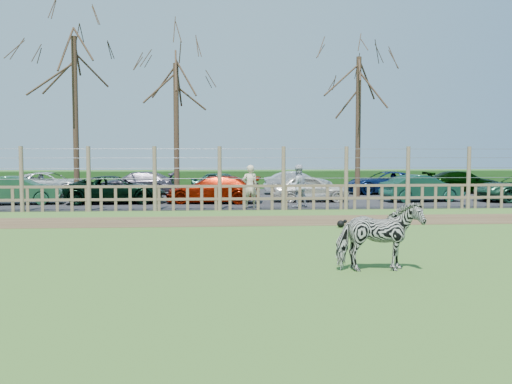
{
  "coord_description": "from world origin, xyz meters",
  "views": [
    {
      "loc": [
        -0.27,
        -14.17,
        2.27
      ],
      "look_at": [
        1.0,
        2.5,
        1.1
      ],
      "focal_mm": 40.0,
      "sensor_mm": 36.0,
      "label": 1
    }
  ],
  "objects": [
    {
      "name": "ground",
      "position": [
        0.0,
        0.0,
        0.0
      ],
      "size": [
        120.0,
        120.0,
        0.0
      ],
      "primitive_type": "plane",
      "color": "#6A8C49",
      "rests_on": "ground"
    },
    {
      "name": "dirt_strip",
      "position": [
        0.0,
        4.5,
        0.01
      ],
      "size": [
        34.0,
        2.8,
        0.01
      ],
      "primitive_type": "cube",
      "color": "brown",
      "rests_on": "ground"
    },
    {
      "name": "asphalt",
      "position": [
        0.0,
        14.5,
        0.02
      ],
      "size": [
        44.0,
        13.0,
        0.04
      ],
      "primitive_type": "cube",
      "color": "#232326",
      "rests_on": "ground"
    },
    {
      "name": "hedge",
      "position": [
        0.0,
        21.5,
        0.55
      ],
      "size": [
        46.0,
        2.0,
        1.1
      ],
      "primitive_type": "cube",
      "color": "#1E4716",
      "rests_on": "ground"
    },
    {
      "name": "fence",
      "position": [
        0.0,
        8.0,
        0.8
      ],
      "size": [
        30.16,
        0.16,
        2.5
      ],
      "color": "brown",
      "rests_on": "ground"
    },
    {
      "name": "tree_left",
      "position": [
        -6.5,
        12.5,
        5.62
      ],
      "size": [
        4.8,
        4.8,
        7.88
      ],
      "color": "#3D2B1E",
      "rests_on": "ground"
    },
    {
      "name": "tree_mid",
      "position": [
        -2.0,
        13.5,
        4.87
      ],
      "size": [
        4.8,
        4.8,
        6.83
      ],
      "color": "#3D2B1E",
      "rests_on": "ground"
    },
    {
      "name": "tree_right",
      "position": [
        7.0,
        14.0,
        5.24
      ],
      "size": [
        4.8,
        4.8,
        7.35
      ],
      "color": "#3D2B1E",
      "rests_on": "ground"
    },
    {
      "name": "zebra",
      "position": [
        2.88,
        -3.66,
        0.67
      ],
      "size": [
        1.63,
        0.8,
        1.35
      ],
      "primitive_type": "imported",
      "rotation": [
        0.0,
        0.0,
        1.62
      ],
      "color": "gray",
      "rests_on": "ground"
    },
    {
      "name": "visitor_a",
      "position": [
        1.21,
        8.46,
        0.9
      ],
      "size": [
        0.69,
        0.51,
        1.72
      ],
      "primitive_type": "imported",
      "rotation": [
        0.0,
        0.0,
        3.3
      ],
      "color": "beige",
      "rests_on": "asphalt"
    },
    {
      "name": "visitor_b",
      "position": [
        3.18,
        8.75,
        0.9
      ],
      "size": [
        1.0,
        0.87,
        1.72
      ],
      "primitive_type": "imported",
      "rotation": [
        0.0,
        0.0,
        3.45
      ],
      "color": "#B6BBC9",
      "rests_on": "asphalt"
    },
    {
      "name": "crow",
      "position": [
        3.59,
        2.65,
        0.12
      ],
      "size": [
        0.3,
        0.22,
        0.25
      ],
      "color": "black",
      "rests_on": "ground"
    },
    {
      "name": "car_1",
      "position": [
        -8.6,
        10.82,
        0.64
      ],
      "size": [
        3.78,
        1.75,
        1.2
      ],
      "primitive_type": "imported",
      "rotation": [
        0.0,
        0.0,
        1.71
      ],
      "color": "#245737",
      "rests_on": "asphalt"
    },
    {
      "name": "car_2",
      "position": [
        -4.52,
        11.05,
        0.64
      ],
      "size": [
        4.45,
        2.3,
        1.2
      ],
      "primitive_type": "imported",
      "rotation": [
        0.0,
        0.0,
        1.64
      ],
      "color": "black",
      "rests_on": "asphalt"
    },
    {
      "name": "car_3",
      "position": [
        -0.26,
        10.82,
        0.64
      ],
      "size": [
        4.32,
        2.2,
        1.2
      ],
      "primitive_type": "imported",
      "rotation": [
        0.0,
        0.0,
        4.58
      ],
      "color": "#8C1504",
      "rests_on": "asphalt"
    },
    {
      "name": "car_4",
      "position": [
        4.11,
        11.25,
        0.64
      ],
      "size": [
        3.57,
        1.55,
        1.2
      ],
      "primitive_type": "imported",
      "rotation": [
        0.0,
        0.0,
        1.53
      ],
      "color": "silver",
      "rests_on": "asphalt"
    },
    {
      "name": "car_5",
      "position": [
        9.19,
        10.95,
        0.64
      ],
      "size": [
        3.78,
        1.75,
        1.2
      ],
      "primitive_type": "imported",
      "rotation": [
        0.0,
        0.0,
        1.71
      ],
      "color": "#164334",
      "rests_on": "asphalt"
    },
    {
      "name": "car_8",
      "position": [
        -8.67,
        15.85,
        0.64
      ],
      "size": [
        4.49,
        2.41,
        1.2
      ],
      "primitive_type": "imported",
      "rotation": [
        0.0,
        0.0,
        1.47
      ],
      "color": "silver",
      "rests_on": "asphalt"
    },
    {
      "name": "car_9",
      "position": [
        -4.3,
        16.31,
        0.64
      ],
      "size": [
        4.23,
        1.93,
        1.2
      ],
      "primitive_type": "imported",
      "rotation": [
        0.0,
        0.0,
        4.65
      ],
      "color": "#595261",
      "rests_on": "asphalt"
    },
    {
      "name": "car_10",
      "position": [
        0.32,
        16.02,
        0.64
      ],
      "size": [
        3.59,
        1.6,
        1.2
      ],
      "primitive_type": "imported",
      "rotation": [
        0.0,
        0.0,
        1.52
      ],
      "color": "#1C4939",
      "rests_on": "asphalt"
    },
    {
      "name": "car_11",
      "position": [
        4.26,
        15.91,
        0.64
      ],
      "size": [
        3.69,
        1.41,
        1.2
      ],
      "primitive_type": "imported",
      "rotation": [
        0.0,
        0.0,
        1.53
      ],
      "color": "#B4B9C2",
      "rests_on": "asphalt"
    },
    {
      "name": "car_12",
      "position": [
        8.95,
        15.71,
        0.64
      ],
      "size": [
        4.36,
        2.08,
        1.2
      ],
      "primitive_type": "imported",
      "rotation": [
        0.0,
        0.0,
        4.73
      ],
      "color": "#0C1F50",
      "rests_on": "asphalt"
    },
    {
      "name": "car_13",
      "position": [
        13.35,
        15.87,
        0.64
      ],
      "size": [
        4.21,
        1.87,
        1.2
      ],
      "primitive_type": "imported",
      "rotation": [
        0.0,
        0.0,
        1.53
      ],
      "color": "black",
      "rests_on": "asphalt"
    }
  ]
}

